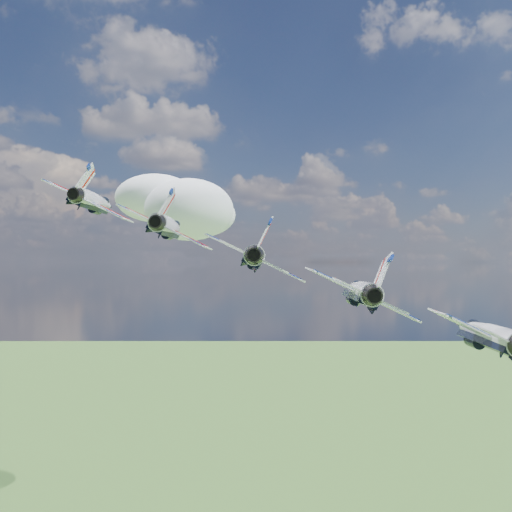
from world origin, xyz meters
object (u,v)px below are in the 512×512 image
object	(u,v)px
jet_0	(95,201)
jet_4	(486,334)
jet_3	(360,291)
jet_2	(256,256)
jet_1	(169,226)

from	to	relation	value
jet_0	jet_4	size ratio (longest dim) A/B	1.00
jet_3	jet_0	bearing A→B (deg)	153.88
jet_2	jet_4	bearing A→B (deg)	-26.12
jet_2	jet_3	size ratio (longest dim) A/B	1.00
jet_2	jet_3	bearing A→B (deg)	-26.12
jet_1	jet_4	size ratio (longest dim) A/B	1.00
jet_0	jet_1	distance (m)	12.69
jet_0	jet_3	distance (m)	38.06
jet_3	jet_2	bearing A→B (deg)	153.88
jet_1	jet_4	bearing A→B (deg)	-26.12
jet_4	jet_0	bearing A→B (deg)	153.88
jet_1	jet_3	size ratio (longest dim) A/B	1.00
jet_2	jet_3	distance (m)	12.69
jet_0	jet_3	size ratio (longest dim) A/B	1.00
jet_0	jet_1	bearing A→B (deg)	-26.12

